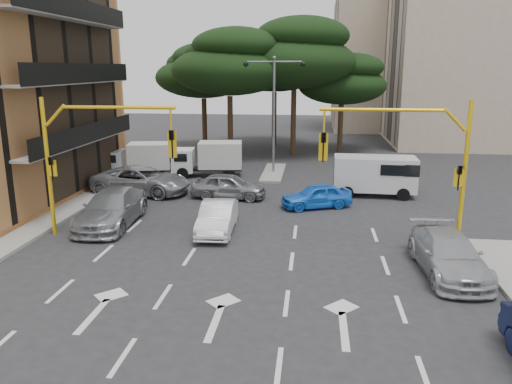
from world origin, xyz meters
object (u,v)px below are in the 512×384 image
Objects in this scene: signal_mast_right at (419,155)px; box_truck_b at (208,159)px; car_silver_parked at (448,254)px; car_silver_cross_b at (229,186)px; car_blue_compact at (316,196)px; car_silver_wagon at (112,208)px; street_lamp_center at (274,94)px; van_white at (374,176)px; box_truck_a at (138,160)px; car_silver_cross_a at (141,180)px; car_white_hatch at (217,217)px; signal_mast_left at (86,148)px.

signal_mast_right is 1.26× the size of box_truck_b.
car_silver_cross_b is at bearing 131.54° from car_silver_parked.
box_truck_b is (-7.28, 7.02, 0.54)m from car_blue_compact.
car_silver_parked is at bearing -148.85° from box_truck_b.
street_lamp_center is at bearing 59.71° from car_silver_wagon.
box_truck_b is at bearing -155.17° from car_blue_compact.
car_silver_wagon is 1.20× the size of van_white.
box_truck_a is at bearing -100.34° from van_white.
van_white is at bearing 93.37° from car_silver_parked.
car_blue_compact is 10.30m from car_silver_cross_a.
car_white_hatch is at bearing -43.62° from van_white.
car_silver_wagon is at bearing -88.07° from car_blue_compact.
van_white reaches higher than car_silver_wagon.
van_white reaches higher than box_truck_a.
car_blue_compact is 0.78× the size of box_truck_b.
signal_mast_left is 1.43× the size of car_silver_cross_b.
box_truck_b is at bearing 26.41° from car_silver_cross_b.
signal_mast_right reaches higher than car_white_hatch.
car_blue_compact is at bearing 30.27° from signal_mast_left.
van_white is at bearing 111.09° from car_blue_compact.
van_white is at bearing -76.73° from car_silver_cross_a.
van_white is 11.32m from box_truck_b.
box_truck_b is (-4.34, -1.30, -4.26)m from street_lamp_center.
signal_mast_left is at bearing -168.71° from car_silver_cross_a.
street_lamp_center is (6.80, 14.01, 1.54)m from signal_mast_left.
signal_mast_left is 14.95m from car_silver_parked.
car_white_hatch is 5.94m from car_silver_cross_b.
car_white_hatch is 10.81m from van_white.
signal_mast_right reaches higher than van_white.
car_white_hatch is 0.75× the size of car_silver_wagon.
car_blue_compact is 0.65× the size of car_silver_cross_a.
car_silver_cross_b is 0.91× the size of box_truck_a.
car_silver_wagon is 1.32× the size of car_silver_cross_b.
car_silver_cross_a is 1.21× the size of box_truck_b.
signal_mast_left is 1.46× the size of car_white_hatch.
car_blue_compact is at bearing 116.19° from car_silver_parked.
car_blue_compact is 4.50m from van_white.
car_silver_cross_a is at bearing 129.35° from car_white_hatch.
street_lamp_center is 2.10× the size of car_blue_compact.
car_blue_compact is 10.35m from car_silver_wagon.
street_lamp_center reaches higher than box_truck_a.
van_white is 15.60m from box_truck_a.
signal_mast_left is 3.49m from car_silver_wagon.
car_silver_cross_a is at bearing -83.06° from van_white.
van_white is (-0.56, 8.69, -2.74)m from signal_mast_right.
box_truck_b reaches higher than car_silver_cross_b.
street_lamp_center is 1.86× the size of car_silver_cross_b.
signal_mast_left is 13.22m from box_truck_b.
car_blue_compact is at bearing 20.83° from car_silver_wagon.
van_white is at bearing 33.68° from signal_mast_left.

